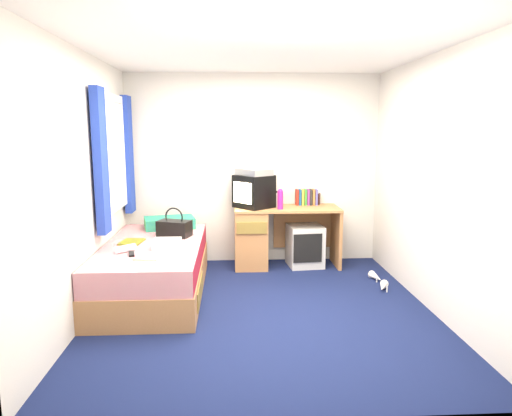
{
  "coord_description": "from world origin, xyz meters",
  "views": [
    {
      "loc": [
        -0.28,
        -4.13,
        1.69
      ],
      "look_at": [
        -0.02,
        0.7,
        0.87
      ],
      "focal_mm": 32.0,
      "sensor_mm": 36.0,
      "label": 1
    }
  ],
  "objects": [
    {
      "name": "ground",
      "position": [
        0.0,
        0.0,
        0.0
      ],
      "size": [
        3.4,
        3.4,
        0.0
      ],
      "primitive_type": "plane",
      "color": "#0C1438",
      "rests_on": "ground"
    },
    {
      "name": "pillow",
      "position": [
        -1.03,
        1.27,
        0.6
      ],
      "size": [
        0.65,
        0.49,
        0.13
      ],
      "primitive_type": "cube",
      "rotation": [
        0.0,
        0.0,
        0.24
      ],
      "color": "#176E97",
      "rests_on": "bed"
    },
    {
      "name": "storage_cube",
      "position": [
        0.64,
        1.41,
        0.26
      ],
      "size": [
        0.46,
        0.46,
        0.52
      ],
      "primitive_type": "cube",
      "rotation": [
        0.0,
        0.0,
        0.1
      ],
      "color": "silver",
      "rests_on": "ground"
    },
    {
      "name": "water_bottle",
      "position": [
        -1.3,
        0.17,
        0.58
      ],
      "size": [
        0.19,
        0.19,
        0.07
      ],
      "primitive_type": "cylinder",
      "rotation": [
        0.0,
        1.57,
        0.74
      ],
      "color": "white",
      "rests_on": "bed"
    },
    {
      "name": "colour_swatch_fan",
      "position": [
        -1.07,
        -0.11,
        0.55
      ],
      "size": [
        0.22,
        0.08,
        0.01
      ],
      "primitive_type": "cube",
      "rotation": [
        0.0,
        0.0,
        -0.1
      ],
      "color": "#FB9B37",
      "rests_on": "bed"
    },
    {
      "name": "picture_frame",
      "position": [
        0.85,
        1.63,
        0.82
      ],
      "size": [
        0.05,
        0.12,
        0.14
      ],
      "primitive_type": "cube",
      "rotation": [
        0.0,
        0.0,
        -0.3
      ],
      "color": "black",
      "rests_on": "desk"
    },
    {
      "name": "window_assembly",
      "position": [
        -1.55,
        0.9,
        1.42
      ],
      "size": [
        0.11,
        1.42,
        1.4
      ],
      "color": "silver",
      "rests_on": "room_shell"
    },
    {
      "name": "handbag",
      "position": [
        -0.92,
        0.81,
        0.64
      ],
      "size": [
        0.4,
        0.31,
        0.32
      ],
      "rotation": [
        0.0,
        0.0,
        -0.36
      ],
      "color": "black",
      "rests_on": "bed"
    },
    {
      "name": "magazine",
      "position": [
        -1.33,
        0.55,
        0.55
      ],
      "size": [
        0.24,
        0.3,
        0.01
      ],
      "primitive_type": "cube",
      "rotation": [
        0.0,
        0.0,
        -0.12
      ],
      "color": "#C5CB16",
      "rests_on": "bed"
    },
    {
      "name": "remote_control",
      "position": [
        -1.23,
        0.07,
        0.55
      ],
      "size": [
        0.08,
        0.17,
        0.02
      ],
      "primitive_type": "cube",
      "rotation": [
        0.0,
        0.0,
        0.23
      ],
      "color": "black",
      "rests_on": "bed"
    },
    {
      "name": "bed",
      "position": [
        -1.1,
        0.51,
        0.27
      ],
      "size": [
        1.01,
        2.0,
        0.54
      ],
      "color": "#B77F4C",
      "rests_on": "ground"
    },
    {
      "name": "towel",
      "position": [
        -0.93,
        0.31,
        0.58
      ],
      "size": [
        0.27,
        0.23,
        0.09
      ],
      "primitive_type": "cube",
      "rotation": [
        0.0,
        0.0,
        -0.03
      ],
      "color": "white",
      "rests_on": "bed"
    },
    {
      "name": "pink_water_bottle",
      "position": [
        0.31,
        1.29,
        0.86
      ],
      "size": [
        0.07,
        0.07,
        0.22
      ],
      "primitive_type": "cylinder",
      "rotation": [
        0.0,
        0.0,
        0.06
      ],
      "color": "#D31D82",
      "rests_on": "desk"
    },
    {
      "name": "aerosol_can",
      "position": [
        0.28,
        1.46,
        0.84
      ],
      "size": [
        0.05,
        0.05,
        0.18
      ],
      "primitive_type": "cylinder",
      "rotation": [
        0.0,
        0.0,
        0.08
      ],
      "color": "silver",
      "rests_on": "desk"
    },
    {
      "name": "white_heels",
      "position": [
        1.34,
        0.62,
        0.04
      ],
      "size": [
        0.19,
        0.56,
        0.09
      ],
      "color": "white",
      "rests_on": "ground"
    },
    {
      "name": "desk",
      "position": [
        0.13,
        1.44,
        0.41
      ],
      "size": [
        1.3,
        0.55,
        0.75
      ],
      "color": "#B77F4C",
      "rests_on": "ground"
    },
    {
      "name": "room_shell",
      "position": [
        0.0,
        0.0,
        1.45
      ],
      "size": [
        3.4,
        3.4,
        3.4
      ],
      "color": "white",
      "rests_on": "ground"
    },
    {
      "name": "crt_tv",
      "position": [
        -0.01,
        1.44,
        0.95
      ],
      "size": [
        0.55,
        0.55,
        0.4
      ],
      "rotation": [
        0.0,
        0.0,
        -0.86
      ],
      "color": "black",
      "rests_on": "desk"
    },
    {
      "name": "book_row",
      "position": [
        0.68,
        1.6,
        0.85
      ],
      "size": [
        0.27,
        0.13,
        0.2
      ],
      "color": "maroon",
      "rests_on": "desk"
    },
    {
      "name": "vcr",
      "position": [
        -0.01,
        1.44,
        1.19
      ],
      "size": [
        0.47,
        0.5,
        0.08
      ],
      "primitive_type": "cube",
      "rotation": [
        0.0,
        0.0,
        -0.96
      ],
      "color": "#B1B1B3",
      "rests_on": "crt_tv"
    }
  ]
}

